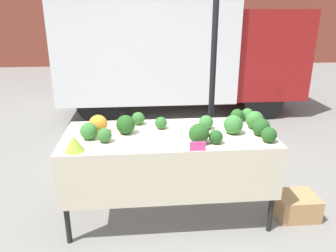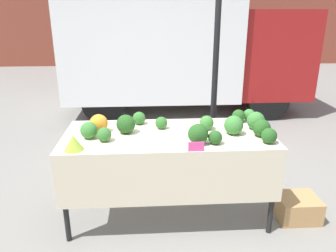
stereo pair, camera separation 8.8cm
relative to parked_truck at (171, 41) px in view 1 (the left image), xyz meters
name	(u,v)px [view 1 (the left image)]	position (x,y,z in m)	size (l,w,h in m)	color
ground_plane	(168,212)	(-0.43, -3.97, -1.45)	(40.00, 40.00, 0.00)	gray
tent_pole	(212,92)	(0.18, -3.16, -0.33)	(0.07, 0.07, 2.25)	black
parked_truck	(171,41)	(0.00, 0.00, 0.00)	(4.85, 2.19, 2.74)	white
market_table	(169,147)	(-0.43, -4.04, -0.65)	(2.05, 0.91, 0.91)	beige
orange_cauliflower	(98,124)	(-1.12, -3.88, -0.45)	(0.18, 0.18, 0.18)	orange
romanesco_head	(74,144)	(-1.28, -4.32, -0.47)	(0.17, 0.17, 0.14)	#93B238
broccoli_head_0	(126,125)	(-0.85, -3.93, -0.45)	(0.19, 0.19, 0.19)	#23511E
broccoli_head_1	(104,135)	(-1.03, -4.14, -0.48)	(0.13, 0.13, 0.13)	#336B2D
broccoli_head_2	(261,127)	(0.46, -4.10, -0.46)	(0.17, 0.17, 0.17)	#23511E
broccoli_head_3	(138,118)	(-0.72, -3.67, -0.47)	(0.14, 0.14, 0.14)	#336B2D
broccoli_head_4	(237,115)	(0.35, -3.67, -0.47)	(0.14, 0.14, 0.14)	#23511E
broccoli_head_5	(216,137)	(-0.02, -4.26, -0.48)	(0.13, 0.13, 0.13)	#23511E
broccoli_head_6	(247,114)	(0.49, -3.62, -0.48)	(0.13, 0.13, 0.13)	#387533
broccoli_head_7	(161,123)	(-0.49, -3.82, -0.48)	(0.13, 0.13, 0.13)	#2D6628
broccoli_head_8	(255,120)	(0.47, -3.89, -0.45)	(0.18, 0.18, 0.18)	#387533
broccoli_head_9	(233,125)	(0.21, -4.03, -0.45)	(0.19, 0.19, 0.19)	#387533
broccoli_head_10	(206,122)	(-0.03, -3.87, -0.47)	(0.15, 0.15, 0.15)	#387533
broccoli_head_11	(199,134)	(-0.18, -4.24, -0.45)	(0.19, 0.19, 0.19)	#23511E
broccoli_head_12	(269,135)	(0.47, -4.27, -0.47)	(0.14, 0.14, 0.14)	#23511E
broccoli_head_13	(89,131)	(-1.19, -4.05, -0.46)	(0.16, 0.16, 0.16)	#387533
price_sign	(198,146)	(-0.21, -4.41, -0.50)	(0.14, 0.01, 0.09)	#EF4793
produce_crate	(296,205)	(0.91, -4.15, -1.33)	(0.42, 0.35, 0.24)	tan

